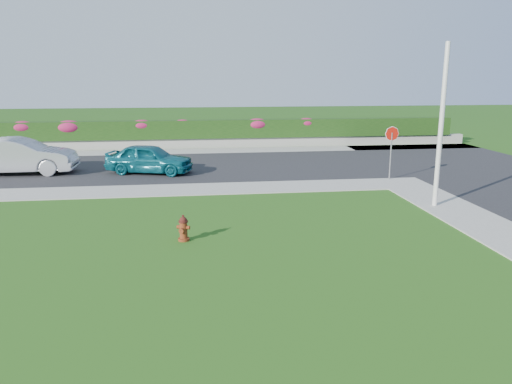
{
  "coord_description": "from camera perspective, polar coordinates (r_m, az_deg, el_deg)",
  "views": [
    {
      "loc": [
        -1.64,
        -10.21,
        4.41
      ],
      "look_at": [
        0.29,
        4.53,
        0.9
      ],
      "focal_mm": 35.0,
      "sensor_mm": 36.0,
      "label": 1
    }
  ],
  "objects": [
    {
      "name": "sidewalk_beyond",
      "position": [
        29.55,
        -6.16,
        4.66
      ],
      "size": [
        34.0,
        2.0,
        0.04
      ],
      "primitive_type": "cube",
      "color": "gray",
      "rests_on": "ground"
    },
    {
      "name": "hedge",
      "position": [
        30.99,
        -6.29,
        7.17
      ],
      "size": [
        32.0,
        0.9,
        1.1
      ],
      "primitive_type": "cube",
      "color": "black",
      "rests_on": "retaining_wall"
    },
    {
      "name": "retaining_wall",
      "position": [
        30.99,
        -6.25,
        5.58
      ],
      "size": [
        34.0,
        0.4,
        0.6
      ],
      "primitive_type": "cube",
      "color": "gray",
      "rests_on": "ground"
    },
    {
      "name": "flower_clump_a",
      "position": [
        32.35,
        -25.09,
        6.75
      ],
      "size": [
        1.38,
        0.89,
        0.69
      ],
      "primitive_type": "ellipsoid",
      "color": "#BA1F68",
      "rests_on": "hedge"
    },
    {
      "name": "street_far",
      "position": [
        24.84,
        -15.14,
        2.64
      ],
      "size": [
        26.0,
        8.0,
        0.04
      ],
      "primitive_type": "cube",
      "color": "black",
      "rests_on": "ground"
    },
    {
      "name": "flower_clump_c",
      "position": [
        30.99,
        -12.92,
        7.46
      ],
      "size": [
        1.29,
        0.83,
        0.64
      ],
      "primitive_type": "ellipsoid",
      "color": "#BA1F68",
      "rests_on": "hedge"
    },
    {
      "name": "sidewalk_far",
      "position": [
        20.18,
        -19.75,
        -0.07
      ],
      "size": [
        24.0,
        2.0,
        0.04
      ],
      "primitive_type": "cube",
      "color": "gray",
      "rests_on": "ground"
    },
    {
      "name": "flower_clump_b",
      "position": [
        31.67,
        -20.58,
        6.97
      ],
      "size": [
        1.57,
        1.01,
        0.78
      ],
      "primitive_type": "ellipsoid",
      "color": "#BA1F68",
      "rests_on": "hedge"
    },
    {
      "name": "curb_corner",
      "position": [
        21.52,
        16.39,
        0.96
      ],
      "size": [
        2.0,
        2.0,
        0.04
      ],
      "primitive_type": "cube",
      "color": "gray",
      "rests_on": "ground"
    },
    {
      "name": "utility_pole",
      "position": [
        17.72,
        20.39,
        6.99
      ],
      "size": [
        0.16,
        0.16,
        5.44
      ],
      "primitive_type": "cylinder",
      "color": "silver",
      "rests_on": "ground"
    },
    {
      "name": "sedan_teal",
      "position": [
        23.09,
        -12.09,
        3.75
      ],
      "size": [
        4.18,
        2.65,
        1.33
      ],
      "primitive_type": "imported",
      "rotation": [
        0.0,
        0.0,
        1.27
      ],
      "color": "#0D5665",
      "rests_on": "street_far"
    },
    {
      "name": "fire_hydrant",
      "position": [
        13.68,
        -8.3,
        -4.17
      ],
      "size": [
        0.37,
        0.36,
        0.72
      ],
      "rotation": [
        0.0,
        0.0,
        -0.35
      ],
      "color": "#4F120C",
      "rests_on": "ground"
    },
    {
      "name": "flower_clump_f",
      "position": [
        31.68,
        5.77,
        7.87
      ],
      "size": [
        1.21,
        0.78,
        0.61
      ],
      "primitive_type": "ellipsoid",
      "color": "#BA1F68",
      "rests_on": "hedge"
    },
    {
      "name": "stop_sign",
      "position": [
        21.86,
        15.24,
        5.66
      ],
      "size": [
        0.63,
        0.07,
        2.3
      ],
      "rotation": [
        0.0,
        0.0,
        -0.32
      ],
      "color": "slate",
      "rests_on": "ground"
    },
    {
      "name": "flower_clump_d",
      "position": [
        30.85,
        -8.41,
        7.71
      ],
      "size": [
        1.06,
        0.68,
        0.53
      ],
      "primitive_type": "ellipsoid",
      "color": "#BA1F68",
      "rests_on": "hedge"
    },
    {
      "name": "sedan_silver",
      "position": [
        24.77,
        -25.42,
        3.72
      ],
      "size": [
        4.91,
        1.77,
        1.61
      ],
      "primitive_type": "imported",
      "rotation": [
        0.0,
        0.0,
        1.56
      ],
      "color": "#A5A7AD",
      "rests_on": "street_far"
    },
    {
      "name": "flower_clump_e",
      "position": [
        31.13,
        0.13,
        7.76
      ],
      "size": [
        1.43,
        0.92,
        0.72
      ],
      "primitive_type": "ellipsoid",
      "color": "#BA1F68",
      "rests_on": "hedge"
    },
    {
      "name": "ground",
      "position": [
        11.24,
        1.54,
        -9.81
      ],
      "size": [
        120.0,
        120.0,
        0.0
      ],
      "primitive_type": "plane",
      "color": "black",
      "rests_on": "ground"
    }
  ]
}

